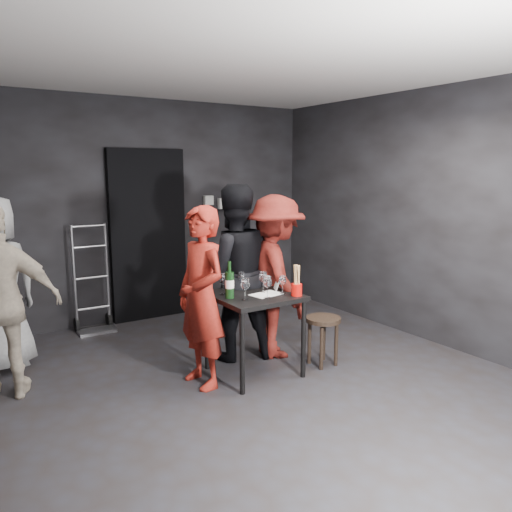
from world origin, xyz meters
TOP-DOWN VIEW (x-y plane):
  - floor at (0.00, 0.00)m, footprint 4.50×5.00m
  - ceiling at (0.00, 0.00)m, footprint 4.50×5.00m
  - wall_back at (0.00, 2.50)m, footprint 4.50×0.04m
  - wall_right at (2.25, 0.00)m, footprint 0.04×5.00m
  - doorway at (0.00, 2.44)m, footprint 0.95×0.10m
  - wallbox_upper at (0.85, 2.45)m, footprint 0.12×0.06m
  - wallbox_lower at (1.05, 2.45)m, footprint 0.10×0.06m
  - hand_truck at (-0.74, 2.29)m, footprint 0.41×0.35m
  - tasting_table at (0.16, 0.25)m, footprint 0.72×0.72m
  - stool at (0.82, 0.06)m, footprint 0.33×0.33m
  - server_red at (-0.34, 0.30)m, footprint 0.44×0.63m
  - woman_black at (0.21, 0.72)m, footprint 1.07×0.77m
  - man_maroon at (0.59, 0.54)m, footprint 0.72×1.20m
  - tasting_mat at (0.24, 0.17)m, footprint 0.30×0.23m
  - wine_glass_a at (-0.02, 0.12)m, footprint 0.08×0.08m
  - wine_glass_b at (-0.09, 0.38)m, footprint 0.11×0.11m
  - wine_glass_c at (0.14, 0.43)m, footprint 0.09×0.09m
  - wine_glass_d at (0.18, 0.06)m, footprint 0.08×0.08m
  - wine_glass_e at (0.37, 0.11)m, footprint 0.08×0.08m
  - wine_glass_f at (0.26, 0.25)m, footprint 0.10×0.10m
  - wine_bottle at (-0.10, 0.25)m, footprint 0.08×0.08m
  - breadstick_cup at (0.44, -0.00)m, footprint 0.10×0.10m
  - reserved_card at (0.42, 0.26)m, footprint 0.13×0.15m

SIDE VIEW (x-z plane):
  - floor at x=0.00m, z-range -0.01..0.01m
  - hand_truck at x=-0.74m, z-range -0.40..0.84m
  - stool at x=0.82m, z-range 0.14..0.61m
  - tasting_table at x=0.16m, z-range 0.28..1.03m
  - tasting_mat at x=0.24m, z-range 0.75..0.75m
  - reserved_card at x=0.42m, z-range 0.75..0.85m
  - server_red at x=-0.34m, z-range 0.00..1.62m
  - wine_glass_e at x=0.37m, z-range 0.75..0.93m
  - wine_glass_c at x=0.14m, z-range 0.75..0.94m
  - wine_glass_f at x=0.26m, z-range 0.75..0.96m
  - wine_glass_a at x=-0.02m, z-range 0.75..0.96m
  - wine_glass_b at x=-0.09m, z-range 0.75..0.96m
  - wine_glass_d at x=0.18m, z-range 0.75..0.97m
  - man_maroon at x=0.59m, z-range 0.00..1.74m
  - wine_bottle at x=-0.10m, z-range 0.71..1.04m
  - breadstick_cup at x=0.44m, z-range 0.74..1.03m
  - woman_black at x=0.21m, z-range 0.00..1.97m
  - doorway at x=0.00m, z-range 0.00..2.10m
  - wall_back at x=0.00m, z-range 0.00..2.70m
  - wall_right at x=2.25m, z-range 0.00..2.70m
  - wallbox_lower at x=1.05m, z-range 1.33..1.47m
  - wallbox_upper at x=0.85m, z-range 1.39..1.51m
  - ceiling at x=0.00m, z-range 2.69..2.71m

